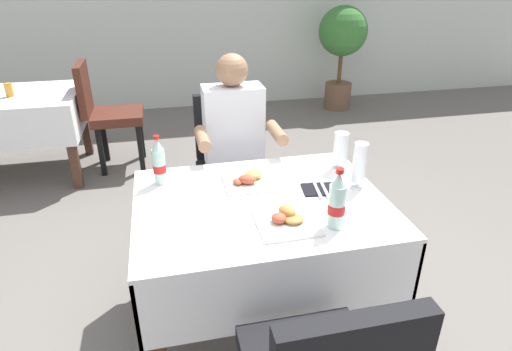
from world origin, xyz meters
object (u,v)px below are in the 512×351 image
(seated_diner_far, at_px, (235,146))
(potted_plant_corner, at_px, (342,41))
(main_dining_table, at_px, (261,230))
(background_dining_table, at_px, (18,115))
(beer_glass_left, at_px, (359,166))
(background_chair_right, at_px, (106,110))
(chair_far_diner_seat, at_px, (231,162))
(background_table_tumbler, at_px, (9,90))
(cola_bottle_primary, at_px, (337,202))
(napkin_cutlery_set, at_px, (320,189))
(plate_far_diner, at_px, (249,180))
(cola_bottle_secondary, at_px, (159,163))
(plate_near_camera, at_px, (287,220))
(beer_glass_middle, at_px, (341,150))

(seated_diner_far, height_order, potted_plant_corner, potted_plant_corner)
(main_dining_table, distance_m, background_dining_table, 2.73)
(seated_diner_far, height_order, beer_glass_left, seated_diner_far)
(background_chair_right, bearing_deg, chair_far_diner_seat, -56.64)
(background_table_tumbler, xyz_separation_m, potted_plant_corner, (3.47, 1.32, 0.06))
(cola_bottle_primary, xyz_separation_m, napkin_cutlery_set, (0.05, 0.32, -0.11))
(plate_far_diner, xyz_separation_m, background_chair_right, (-0.87, 2.01, -0.20))
(chair_far_diner_seat, distance_m, napkin_cutlery_set, 0.88)
(cola_bottle_primary, bearing_deg, napkin_cutlery_set, 80.59)
(cola_bottle_primary, relative_size, cola_bottle_secondary, 1.05)
(chair_far_diner_seat, bearing_deg, beer_glass_left, -59.31)
(cola_bottle_primary, distance_m, cola_bottle_secondary, 0.89)
(cola_bottle_primary, bearing_deg, plate_far_diner, 120.06)
(plate_far_diner, xyz_separation_m, beer_glass_left, (0.51, -0.17, 0.10))
(seated_diner_far, bearing_deg, chair_far_diner_seat, 96.46)
(plate_far_diner, relative_size, background_table_tumbler, 2.24)
(background_chair_right, bearing_deg, background_dining_table, -180.00)
(background_chair_right, distance_m, potted_plant_corner, 3.04)
(plate_far_diner, bearing_deg, beer_glass_left, -18.06)
(cola_bottle_primary, bearing_deg, background_dining_table, 126.92)
(plate_near_camera, height_order, cola_bottle_primary, cola_bottle_primary)
(plate_far_diner, distance_m, background_table_tumbler, 2.53)
(background_chair_right, bearing_deg, background_table_tumbler, -175.51)
(plate_far_diner, bearing_deg, background_chair_right, 113.47)
(chair_far_diner_seat, height_order, beer_glass_middle, chair_far_diner_seat)
(plate_near_camera, relative_size, cola_bottle_primary, 0.95)
(cola_bottle_secondary, bearing_deg, plate_near_camera, -44.29)
(main_dining_table, bearing_deg, cola_bottle_secondary, 147.78)
(potted_plant_corner, bearing_deg, plate_far_diner, -119.72)
(napkin_cutlery_set, height_order, background_dining_table, napkin_cutlery_set)
(beer_glass_left, distance_m, background_dining_table, 3.04)
(plate_far_diner, distance_m, beer_glass_middle, 0.52)
(seated_diner_far, xyz_separation_m, background_chair_right, (-0.90, 1.46, -0.16))
(seated_diner_far, bearing_deg, cola_bottle_secondary, -135.27)
(background_dining_table, bearing_deg, napkin_cutlery_set, -48.49)
(plate_near_camera, bearing_deg, cola_bottle_secondary, 135.71)
(plate_near_camera, distance_m, napkin_cutlery_set, 0.35)
(main_dining_table, xyz_separation_m, cola_bottle_primary, (0.25, -0.28, 0.28))
(plate_near_camera, height_order, plate_far_diner, plate_near_camera)
(beer_glass_left, relative_size, background_dining_table, 0.23)
(beer_glass_left, bearing_deg, background_table_tumbler, 134.78)
(beer_glass_left, bearing_deg, background_chair_right, 122.37)
(plate_near_camera, xyz_separation_m, background_table_tumbler, (-1.68, 2.36, 0.04))
(seated_diner_far, bearing_deg, potted_plant_corner, 56.01)
(plate_near_camera, relative_size, background_dining_table, 0.25)
(cola_bottle_secondary, height_order, background_table_tumbler, cola_bottle_secondary)
(plate_near_camera, distance_m, background_chair_right, 2.60)
(plate_near_camera, height_order, background_chair_right, background_chair_right)
(background_dining_table, bearing_deg, seated_diner_far, -42.05)
(background_table_tumbler, bearing_deg, chair_far_diner_seat, -38.77)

